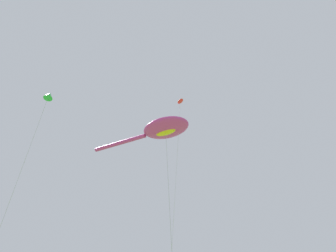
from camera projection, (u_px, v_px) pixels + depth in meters
The scene contains 3 objects.
big_show_kite at pixel (163, 129), 27.34m from camera, with size 7.88×12.25×18.12m.
small_kite_streamer_purple at pixel (180, 105), 29.12m from camera, with size 1.47×1.44×21.29m.
small_kite_triangle_green at pixel (48, 97), 19.74m from camera, with size 0.79×1.51×15.33m.
Camera 1 is at (-7.00, -2.04, 1.43)m, focal length 29.61 mm.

